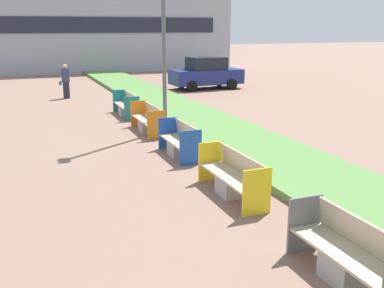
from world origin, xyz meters
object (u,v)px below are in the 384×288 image
bench_teal_frame (127,107)px  street_lamp_post (163,6)px  parked_car_distant (206,73)px  bench_grey_frame (348,258)px  bench_orange_frame (148,121)px  bench_yellow_frame (233,179)px  bench_blue_frame (180,144)px  pedestrian_walking (66,81)px

bench_teal_frame → street_lamp_post: 5.06m
parked_car_distant → bench_grey_frame: bearing=-109.7°
bench_grey_frame → bench_orange_frame: same height
parked_car_distant → bench_yellow_frame: bearing=-113.4°
bench_orange_frame → bench_teal_frame: 3.20m
bench_blue_frame → bench_teal_frame: size_ratio=0.88×
bench_grey_frame → bench_blue_frame: same height
pedestrian_walking → parked_car_distant: parked_car_distant is taller
bench_grey_frame → bench_teal_frame: same height
bench_grey_frame → bench_teal_frame: size_ratio=0.95×
bench_yellow_frame → pedestrian_walking: 15.63m
bench_grey_frame → bench_orange_frame: bearing=90.0°
bench_orange_frame → bench_teal_frame: (-0.00, 3.20, -0.00)m
bench_blue_frame → pedestrian_walking: 12.32m
bench_grey_frame → bench_blue_frame: bearing=90.0°
bench_teal_frame → parked_car_distant: bearing=45.5°
bench_yellow_frame → parked_car_distant: (6.35, 16.26, 0.54)m
bench_blue_frame → street_lamp_post: bearing=79.2°
bench_orange_frame → parked_car_distant: 11.58m
bench_yellow_frame → pedestrian_walking: bearing=96.6°
bench_blue_frame → bench_orange_frame: (0.00, 3.24, 0.01)m
bench_yellow_frame → parked_car_distant: size_ratio=0.53×
pedestrian_walking → bench_blue_frame: bearing=-81.7°
bench_grey_frame → bench_teal_frame: bearing=90.0°
bench_yellow_frame → bench_orange_frame: 6.59m
bench_blue_frame → street_lamp_post: street_lamp_post is taller
bench_orange_frame → pedestrian_walking: pedestrian_walking is taller
bench_teal_frame → bench_blue_frame: bearing=-90.0°
bench_teal_frame → pedestrian_walking: (-1.79, 5.73, 0.52)m
bench_yellow_frame → parked_car_distant: bearing=68.7°
bench_yellow_frame → street_lamp_post: 7.63m
street_lamp_post → parked_car_distant: (5.74, 9.69, -3.31)m
bench_orange_frame → pedestrian_walking: size_ratio=1.28×
street_lamp_post → pedestrian_walking: size_ratio=4.42×
bench_teal_frame → parked_car_distant: parked_car_distant is taller
bench_yellow_frame → pedestrian_walking: (-1.79, 15.52, 0.51)m
bench_teal_frame → pedestrian_walking: size_ratio=1.24×
bench_teal_frame → street_lamp_post: bearing=-79.3°
bench_grey_frame → bench_orange_frame: 10.25m
street_lamp_post → pedestrian_walking: 9.86m
bench_teal_frame → parked_car_distant: size_ratio=0.50×
bench_yellow_frame → bench_orange_frame: (-0.00, 6.59, -0.00)m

